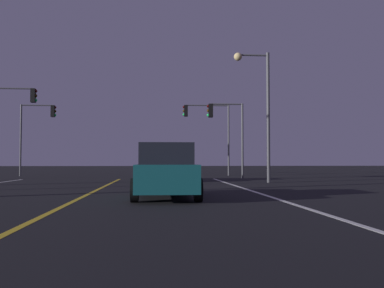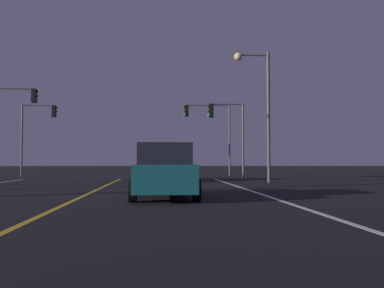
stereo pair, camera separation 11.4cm
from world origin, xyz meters
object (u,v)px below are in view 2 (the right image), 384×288
at_px(traffic_light_far_right, 208,123).
at_px(street_lamp_right_far, 260,98).
at_px(car_lead_same_lane, 164,172).
at_px(car_ahead_far, 162,167).
at_px(traffic_light_far_left, 39,123).
at_px(traffic_light_near_right, 226,123).
at_px(traffic_light_near_left, 14,112).

bearing_deg(traffic_light_far_right, street_lamp_right_far, 97.86).
bearing_deg(car_lead_same_lane, car_ahead_far, 0.00).
height_order(car_lead_same_lane, street_lamp_right_far, street_lamp_right_far).
height_order(traffic_light_far_right, traffic_light_far_left, traffic_light_far_right).
xyz_separation_m(traffic_light_near_right, traffic_light_far_right, (-0.59, 5.50, 0.50)).
xyz_separation_m(traffic_light_far_left, street_lamp_right_far, (14.69, -11.16, 0.44)).
bearing_deg(car_ahead_far, traffic_light_near_left, 71.00).
relative_size(traffic_light_near_left, traffic_light_far_left, 1.07).
xyz_separation_m(car_ahead_far, traffic_light_near_right, (4.25, 3.27, 2.89)).
distance_m(car_ahead_far, street_lamp_right_far, 6.81).
relative_size(traffic_light_near_left, traffic_light_far_right, 1.04).
xyz_separation_m(traffic_light_near_left, traffic_light_far_left, (-0.01, 5.50, -0.25)).
relative_size(traffic_light_near_right, traffic_light_far_left, 0.91).
bearing_deg(traffic_light_near_right, street_lamp_right_far, 99.52).
xyz_separation_m(traffic_light_near_right, traffic_light_near_left, (-13.74, 0.00, 0.60)).
relative_size(traffic_light_far_right, street_lamp_right_far, 0.81).
height_order(traffic_light_near_right, street_lamp_right_far, street_lamp_right_far).
distance_m(traffic_light_near_left, street_lamp_right_far, 15.74).
bearing_deg(car_ahead_far, traffic_light_near_right, -52.42).
relative_size(car_lead_same_lane, traffic_light_near_left, 0.73).
xyz_separation_m(car_ahead_far, traffic_light_near_left, (-9.49, 3.27, 3.49)).
height_order(car_lead_same_lane, traffic_light_near_right, traffic_light_near_right).
bearing_deg(car_ahead_far, car_lead_same_lane, -180.00).
relative_size(traffic_light_near_right, traffic_light_far_right, 0.89).
distance_m(traffic_light_near_left, traffic_light_far_right, 14.25).
distance_m(car_lead_same_lane, street_lamp_right_far, 10.90).
height_order(traffic_light_far_left, street_lamp_right_far, street_lamp_right_far).
relative_size(car_lead_same_lane, traffic_light_near_right, 0.86).
height_order(car_ahead_far, traffic_light_far_right, traffic_light_far_right).
height_order(car_ahead_far, street_lamp_right_far, street_lamp_right_far).
bearing_deg(car_lead_same_lane, traffic_light_far_right, -10.36).
bearing_deg(traffic_light_near_left, traffic_light_near_right, -0.00).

